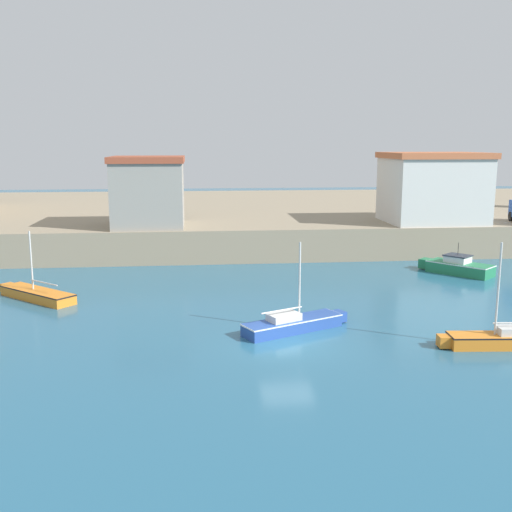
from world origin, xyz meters
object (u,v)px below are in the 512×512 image
(sailboat_orange_2, at_px, (36,294))
(harbor_shed_mid_row, at_px, (433,187))
(sailboat_blue_4, at_px, (294,323))
(harbor_shed_near_wharf, at_px, (149,191))
(sailboat_orange_0, at_px, (501,339))
(motorboat_green_1, at_px, (457,266))

(sailboat_orange_2, relative_size, harbor_shed_mid_row, 0.67)
(sailboat_orange_2, bearing_deg, sailboat_blue_4, -27.86)
(sailboat_blue_4, relative_size, harbor_shed_mid_row, 0.71)
(sailboat_orange_2, xyz_separation_m, harbor_shed_near_wharf, (5.96, 12.94, 5.16))
(sailboat_orange_2, height_order, sailboat_blue_4, sailboat_blue_4)
(sailboat_orange_0, relative_size, motorboat_green_1, 1.11)
(sailboat_orange_0, distance_m, motorboat_green_1, 16.31)
(sailboat_blue_4, bearing_deg, motorboat_green_1, 40.83)
(motorboat_green_1, relative_size, harbor_shed_near_wharf, 0.77)
(sailboat_blue_4, xyz_separation_m, harbor_shed_mid_row, (15.37, 20.77, 5.24))
(sailboat_orange_0, distance_m, sailboat_blue_4, 9.81)
(motorboat_green_1, height_order, sailboat_blue_4, sailboat_blue_4)
(harbor_shed_near_wharf, bearing_deg, harbor_shed_mid_row, 0.26)
(sailboat_blue_4, bearing_deg, harbor_shed_mid_row, 53.50)
(sailboat_orange_2, height_order, harbor_shed_near_wharf, harbor_shed_near_wharf)
(sailboat_orange_2, bearing_deg, harbor_shed_near_wharf, 65.29)
(sailboat_blue_4, relative_size, harbor_shed_near_wharf, 0.89)
(sailboat_orange_0, height_order, motorboat_green_1, sailboat_orange_0)
(sailboat_orange_0, bearing_deg, sailboat_orange_2, 154.86)
(sailboat_orange_0, distance_m, sailboat_orange_2, 26.26)
(sailboat_orange_0, bearing_deg, harbor_shed_mid_row, 75.68)
(sailboat_orange_0, relative_size, sailboat_orange_2, 1.02)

